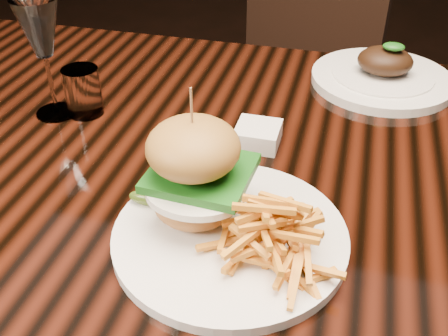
% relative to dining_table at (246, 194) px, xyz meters
% --- Properties ---
extents(dining_table, '(1.60, 0.90, 0.75)m').
position_rel_dining_table_xyz_m(dining_table, '(0.00, 0.00, 0.00)').
color(dining_table, black).
rests_on(dining_table, ground).
extents(burger_plate, '(0.30, 0.30, 0.20)m').
position_rel_dining_table_xyz_m(burger_plate, '(0.02, -0.19, 0.13)').
color(burger_plate, white).
rests_on(burger_plate, dining_table).
extents(ramekin, '(0.08, 0.08, 0.03)m').
position_rel_dining_table_xyz_m(ramekin, '(0.01, 0.04, 0.09)').
color(ramekin, white).
rests_on(ramekin, dining_table).
extents(wine_glass, '(0.08, 0.08, 0.21)m').
position_rel_dining_table_xyz_m(wine_glass, '(-0.36, 0.05, 0.23)').
color(wine_glass, white).
rests_on(wine_glass, dining_table).
extents(water_tumbler, '(0.06, 0.06, 0.09)m').
position_rel_dining_table_xyz_m(water_tumbler, '(-0.31, 0.06, 0.12)').
color(water_tumbler, white).
rests_on(water_tumbler, dining_table).
extents(far_dish, '(0.28, 0.28, 0.09)m').
position_rel_dining_table_xyz_m(far_dish, '(0.20, 0.32, 0.09)').
color(far_dish, white).
rests_on(far_dish, dining_table).
extents(chair_far, '(0.55, 0.55, 0.95)m').
position_rel_dining_table_xyz_m(chair_far, '(-0.02, 0.89, -0.13)').
color(chair_far, black).
rests_on(chair_far, ground).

